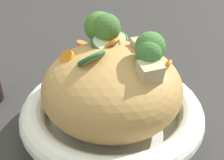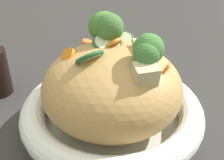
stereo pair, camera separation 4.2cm
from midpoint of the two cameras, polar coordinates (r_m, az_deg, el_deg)
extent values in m
plane|color=#302E2D|center=(0.47, 2.57, -9.63)|extent=(3.00, 3.00, 0.00)
cylinder|color=white|center=(0.46, 2.59, -8.88)|extent=(0.27, 0.27, 0.02)
torus|color=white|center=(0.45, 2.67, -6.19)|extent=(0.29, 0.29, 0.04)
ellipsoid|color=tan|center=(0.42, 2.82, -1.54)|extent=(0.21, 0.21, 0.13)
torus|color=#C39046|center=(0.40, 0.97, 1.89)|extent=(0.05, 0.06, 0.02)
torus|color=tan|center=(0.38, 8.36, 1.35)|extent=(0.09, 0.09, 0.02)
torus|color=tan|center=(0.42, 3.11, 2.21)|extent=(0.06, 0.07, 0.03)
torus|color=tan|center=(0.38, 8.48, 1.88)|extent=(0.07, 0.07, 0.01)
cone|color=#9DB56F|center=(0.37, 10.07, 2.17)|extent=(0.02, 0.02, 0.02)
sphere|color=#437D3C|center=(0.36, 10.38, 5.13)|extent=(0.04, 0.04, 0.04)
cone|color=#97C177|center=(0.45, 0.96, 7.81)|extent=(0.03, 0.03, 0.02)
sphere|color=#467D2E|center=(0.44, 0.99, 10.85)|extent=(0.07, 0.07, 0.05)
cone|color=#A4BE73|center=(0.46, 1.19, 7.88)|extent=(0.02, 0.02, 0.02)
sphere|color=#366E37|center=(0.45, 1.22, 10.89)|extent=(0.06, 0.06, 0.05)
cone|color=#97BB77|center=(0.43, 2.28, 7.64)|extent=(0.02, 0.02, 0.02)
sphere|color=#437133|center=(0.42, 2.35, 10.64)|extent=(0.05, 0.05, 0.04)
cone|color=#9CB677|center=(0.38, 10.42, 3.01)|extent=(0.03, 0.03, 0.02)
sphere|color=#427C38|center=(0.37, 10.76, 6.21)|extent=(0.06, 0.06, 0.04)
cylinder|color=orange|center=(0.47, -2.25, 7.43)|extent=(0.03, 0.03, 0.01)
cylinder|color=orange|center=(0.40, -6.28, 4.80)|extent=(0.03, 0.03, 0.02)
cylinder|color=orange|center=(0.41, 3.12, 7.35)|extent=(0.04, 0.03, 0.02)
cylinder|color=orange|center=(0.39, 14.02, 2.10)|extent=(0.03, 0.02, 0.02)
cylinder|color=beige|center=(0.37, -1.45, 4.63)|extent=(0.05, 0.05, 0.03)
torus|color=#225C2E|center=(0.37, -1.45, 4.63)|extent=(0.06, 0.06, 0.03)
cylinder|color=beige|center=(0.41, 1.95, 7.62)|extent=(0.05, 0.05, 0.02)
torus|color=#2F4F28|center=(0.41, 1.95, 7.62)|extent=(0.06, 0.06, 0.02)
cylinder|color=beige|center=(0.48, 4.43, 7.92)|extent=(0.05, 0.05, 0.02)
torus|color=#305C25|center=(0.48, 4.43, 7.92)|extent=(0.06, 0.06, 0.03)
cube|color=#C8B08D|center=(0.41, 9.31, 6.49)|extent=(0.04, 0.03, 0.02)
cube|color=beige|center=(0.35, 10.20, 1.09)|extent=(0.04, 0.04, 0.03)
camera|label=1|loc=(0.02, -87.14, 1.74)|focal=44.47mm
camera|label=2|loc=(0.02, 92.86, -1.74)|focal=44.47mm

